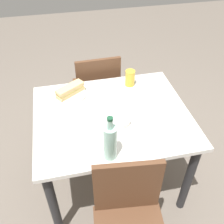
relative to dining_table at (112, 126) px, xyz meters
The scene contains 11 objects.
ground_plane 0.62m from the dining_table, ahead, with size 8.00×8.00×0.00m, color #6B6056.
dining_table is the anchor object (origin of this frame).
chair_far 0.64m from the dining_table, 89.80° to the left, with size 0.41×0.41×0.86m.
chair_near 0.65m from the dining_table, 93.66° to the right, with size 0.44×0.44×0.86m.
plate_near 0.39m from the dining_table, 132.87° to the left, with size 0.23×0.23×0.01m, color silver.
baguette_sandwich_near 0.41m from the dining_table, 132.87° to the left, with size 0.22×0.18×0.07m.
knife_near 0.45m from the dining_table, 133.17° to the left, with size 0.17×0.09×0.01m.
water_bottle 0.44m from the dining_table, 103.97° to the right, with size 0.08×0.08×0.30m.
beer_glass 0.42m from the dining_table, 55.98° to the left, with size 0.08×0.08×0.13m, color gold.
olive_bowl 0.17m from the dining_table, 65.68° to the right, with size 0.10×0.10×0.03m, color silver.
paper_napkin 0.14m from the dining_table, 134.18° to the left, with size 0.14×0.14×0.00m, color white.
Camera 1 is at (-0.29, -1.31, 1.91)m, focal length 41.74 mm.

